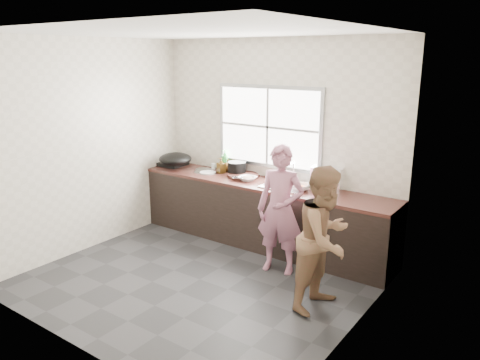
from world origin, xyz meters
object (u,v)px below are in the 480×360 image
Objects in this scene: wok at (175,159)px; dish_rack at (328,178)px; pot_lid_left at (204,170)px; bowl_held at (276,188)px; bowl_crabs at (300,188)px; bottle_brown_tall at (221,166)px; pot_lid_right at (202,172)px; person_side at (325,239)px; burner at (173,163)px; black_pot at (237,168)px; bottle_brown_short at (227,165)px; cutting_board at (243,176)px; glass_jar at (213,166)px; bottle_green at (225,160)px; bowl_mince at (247,179)px; woman at (280,214)px; plate_food at (208,173)px.

wok is 2.30m from dish_rack.
bowl_held is at bearing -11.83° from pot_lid_left.
bowl_crabs is 1.33m from bottle_brown_tall.
pot_lid_left is 0.13m from pot_lid_right.
wok is (-2.84, 0.90, 0.28)m from person_side.
bowl_crabs reaches higher than burner.
pot_lid_right is (0.45, 0.07, -0.14)m from wok.
dish_rack reaches higher than bowl_held.
black_pot is at bearing 4.57° from burner.
bottle_brown_short is (-2.14, 1.23, 0.22)m from person_side.
cutting_board is 1.78× the size of pot_lid_left.
person_side is at bearing -74.57° from dish_rack.
glass_jar is at bearing 153.21° from bottle_brown_tall.
bowl_held is at bearing -17.69° from glass_jar.
black_pot reaches higher than pot_lid_right.
black_pot is 1.08× the size of pot_lid_left.
black_pot is 0.54× the size of wok.
bottle_green is (-1.36, 0.26, 0.13)m from bowl_crabs.
bowl_mince is 1.28× the size of bottle_brown_short.
bowl_held is at bearing -146.86° from dish_rack.
woman is at bearing -17.95° from pot_lid_right.
person_side is at bearing -17.69° from wok.
wok is at bearing -146.17° from glass_jar.
bowl_held and burner have the same top height.
burner is at bearing 172.59° from bowl_held.
bowl_crabs is 1.10× the size of bottle_brown_short.
plate_food is 1.14× the size of bottle_brown_tall.
cutting_board is 0.46m from bottle_green.
pot_lid_right is at bearing -93.57° from glass_jar.
dish_rack is at bearing 8.47° from plate_food.
pot_lid_left is (-1.68, 0.64, 0.16)m from woman.
plate_food is (-2.29, 0.98, 0.14)m from person_side.
bowl_crabs is 1.35m from bottle_brown_short.
bowl_mince is at bearing -30.05° from black_pot.
cutting_board is 1.86× the size of plate_food.
person_side reaches higher than bowl_mince.
wok is (-1.08, -0.19, 0.13)m from cutting_board.
bowl_mince is 0.60m from bottle_brown_short.
person_side reaches higher than pot_lid_right.
bottle_brown_short is 0.24m from glass_jar.
bowl_crabs is 1.15× the size of bowl_held.
pot_lid_right is at bearing -6.93° from burner.
bottle_brown_short is 0.78× the size of pot_lid_right.
black_pot is at bearing 19.06° from pot_lid_right.
cutting_board is at bearing 172.78° from bowl_crabs.
bowl_mince is 0.62× the size of dish_rack.
bowl_mince is 1.02× the size of plate_food.
bowl_crabs is at bearing 46.87° from person_side.
wok is (-2.06, 0.45, 0.30)m from woman.
burner is at bearing 77.98° from person_side.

